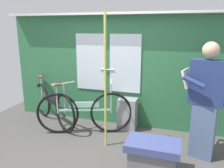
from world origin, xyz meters
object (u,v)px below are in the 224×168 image
object	(u,v)px
bench_seat_corner	(152,156)
bicycle_near_door	(53,105)
trash_bin_by_wall	(128,114)
handrail_pole	(105,83)
passenger_reading_newspaper	(205,99)
bicycle_leaning_behind	(84,112)

from	to	relation	value
bench_seat_corner	bicycle_near_door	bearing A→B (deg)	154.10
trash_bin_by_wall	bench_seat_corner	xyz separation A→B (m)	(0.65, -1.24, -0.06)
handrail_pole	passenger_reading_newspaper	bearing A→B (deg)	4.76
bicycle_leaning_behind	trash_bin_by_wall	world-z (taller)	bicycle_leaning_behind
bicycle_leaning_behind	passenger_reading_newspaper	size ratio (longest dim) A/B	0.96
passenger_reading_newspaper	bench_seat_corner	distance (m)	1.10
bicycle_leaning_behind	bench_seat_corner	size ratio (longest dim) A/B	2.34
trash_bin_by_wall	bench_seat_corner	size ratio (longest dim) A/B	0.85
passenger_reading_newspaper	bicycle_near_door	bearing A→B (deg)	5.96
bicycle_leaning_behind	handrail_pole	world-z (taller)	handrail_pole
trash_bin_by_wall	handrail_pole	size ratio (longest dim) A/B	0.28
bicycle_near_door	passenger_reading_newspaper	xyz separation A→B (m)	(2.78, -0.43, 0.52)
bicycle_leaning_behind	bench_seat_corner	distance (m)	1.60
handrail_pole	bench_seat_corner	distance (m)	1.26
bicycle_leaning_behind	handrail_pole	size ratio (longest dim) A/B	0.78
bicycle_leaning_behind	passenger_reading_newspaper	world-z (taller)	passenger_reading_newspaper
trash_bin_by_wall	handrail_pole	xyz separation A→B (m)	(-0.18, -0.74, 0.76)
bicycle_leaning_behind	handrail_pole	bearing A→B (deg)	-51.86
bicycle_leaning_behind	bicycle_near_door	bearing A→B (deg)	144.30
handrail_pole	bicycle_near_door	bearing A→B (deg)	157.42
bicycle_leaning_behind	bench_seat_corner	xyz separation A→B (m)	(1.36, -0.82, -0.16)
bicycle_near_door	handrail_pole	world-z (taller)	handrail_pole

